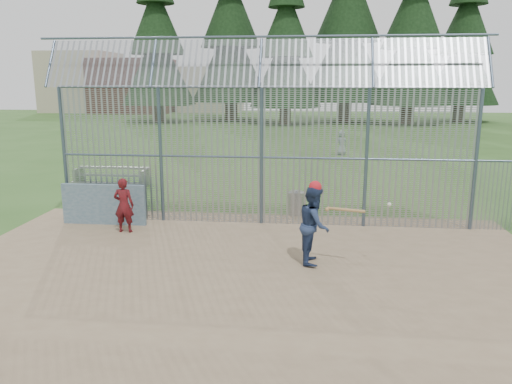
# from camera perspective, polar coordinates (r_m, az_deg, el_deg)

# --- Properties ---
(ground) EXTENTS (120.00, 120.00, 0.00)m
(ground) POSITION_cam_1_polar(r_m,az_deg,el_deg) (11.63, -1.04, -8.41)
(ground) COLOR #2D511E
(ground) RESTS_ON ground
(dirt_infield) EXTENTS (14.00, 10.00, 0.02)m
(dirt_infield) POSITION_cam_1_polar(r_m,az_deg,el_deg) (11.17, -1.36, -9.28)
(dirt_infield) COLOR #756047
(dirt_infield) RESTS_ON ground
(dugout_wall) EXTENTS (2.50, 0.12, 1.20)m
(dugout_wall) POSITION_cam_1_polar(r_m,az_deg,el_deg) (15.33, -17.00, -1.36)
(dugout_wall) COLOR #38566B
(dugout_wall) RESTS_ON dirt_infield
(batter) EXTENTS (0.71, 0.90, 1.82)m
(batter) POSITION_cam_1_polar(r_m,az_deg,el_deg) (11.58, 6.67, -3.74)
(batter) COLOR navy
(batter) RESTS_ON dirt_infield
(onlooker) EXTENTS (0.57, 0.38, 1.54)m
(onlooker) POSITION_cam_1_polar(r_m,az_deg,el_deg) (14.34, -14.87, -1.47)
(onlooker) COLOR maroon
(onlooker) RESTS_ON dirt_infield
(bg_kid_standing) EXTENTS (0.81, 0.70, 1.40)m
(bg_kid_standing) POSITION_cam_1_polar(r_m,az_deg,el_deg) (29.19, 9.76, 5.58)
(bg_kid_standing) COLOR slate
(bg_kid_standing) RESTS_ON ground
(batting_gear) EXTENTS (1.84, 0.45, 0.66)m
(batting_gear) POSITION_cam_1_polar(r_m,az_deg,el_deg) (11.36, 7.45, 0.13)
(batting_gear) COLOR red
(batting_gear) RESTS_ON ground
(trash_can) EXTENTS (0.56, 0.56, 0.82)m
(trash_can) POSITION_cam_1_polar(r_m,az_deg,el_deg) (15.84, 4.59, -1.30)
(trash_can) COLOR gray
(trash_can) RESTS_ON ground
(bleacher) EXTENTS (3.00, 0.95, 0.72)m
(bleacher) POSITION_cam_1_polar(r_m,az_deg,el_deg) (20.99, -16.20, 1.76)
(bleacher) COLOR slate
(bleacher) RESTS_ON ground
(backstop_fence) EXTENTS (20.09, 0.81, 5.30)m
(backstop_fence) POSITION_cam_1_polar(r_m,az_deg,el_deg) (14.33, 7.85, 5.22)
(backstop_fence) COLOR #47566B
(backstop_fence) RESTS_ON ground
(conifer_row) EXTENTS (38.48, 12.26, 20.20)m
(conifer_row) POSITION_cam_1_polar(r_m,az_deg,el_deg) (52.71, 7.01, 19.76)
(conifer_row) COLOR #332319
(conifer_row) RESTS_ON ground
(distant_buildings) EXTENTS (26.50, 10.50, 8.00)m
(distant_buildings) POSITION_cam_1_polar(r_m,az_deg,el_deg) (71.60, -14.33, 11.75)
(distant_buildings) COLOR brown
(distant_buildings) RESTS_ON ground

